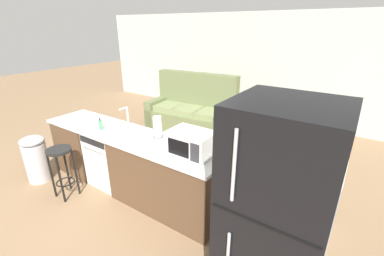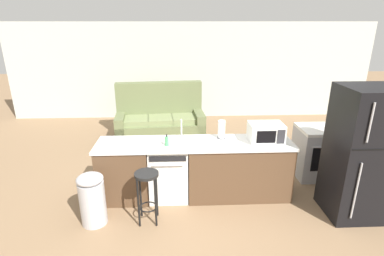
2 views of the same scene
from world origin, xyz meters
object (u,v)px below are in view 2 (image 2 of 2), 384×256
Objects in this scene: dishwasher at (169,172)px; stove_range at (319,152)px; kettle at (337,125)px; bar_stool at (147,187)px; trash_bin at (92,198)px; couch at (160,121)px; paper_towel_roll at (221,130)px; refrigerator at (360,154)px; soap_bottle at (167,141)px; microwave at (266,133)px.

dishwasher is 2.66m from stove_range.
bar_stool is (-3.04, -1.05, -0.45)m from kettle.
couch is at bearing 77.29° from trash_bin.
paper_towel_roll is at bearing -172.33° from kettle.
kettle is at bearing 19.05° from bar_stool.
dishwasher is 1.04m from paper_towel_roll.
bar_stool is (-2.87, -1.17, 0.08)m from stove_range.
refrigerator is 2.48× the size of trash_bin.
refrigerator is 2.89m from bar_stool.
paper_towel_roll is 1.60× the size of soap_bottle.
paper_towel_roll reaches higher than soap_bottle.
trash_bin is at bearing -156.50° from paper_towel_roll.
microwave is at bearing -56.24° from couch.
kettle is 0.28× the size of bar_stool.
dishwasher reaches higher than bar_stool.
couch is at bearing 144.54° from stove_range.
kettle is (1.31, 0.42, -0.05)m from microwave.
bar_stool is (-1.08, -0.79, -0.50)m from paper_towel_roll.
refrigerator is at bearing -25.70° from microwave.
dishwasher is 1.14× the size of trash_bin.
stove_range is 3.19× the size of paper_towel_roll.
microwave is (-1.14, -0.55, 0.59)m from stove_range.
refrigerator reaches higher than dishwasher.
refrigerator is (-0.00, -1.10, 0.47)m from stove_range.
paper_towel_roll is (-1.78, 0.71, 0.12)m from refrigerator.
soap_bottle is at bearing 170.40° from refrigerator.
kettle is 3.79m from couch.
soap_bottle is 0.08× the size of couch.
couch reaches higher than soap_bottle.
soap_bottle is at bearing -96.13° from dishwasher.
dishwasher is at bearing 179.95° from microwave.
couch reaches higher than dishwasher.
kettle reaches higher than soap_bottle.
kettle is (0.17, -0.13, 0.53)m from stove_range.
microwave is 0.24× the size of couch.
dishwasher is 2.70m from refrigerator.
couch reaches higher than stove_range.
dishwasher is 0.46× the size of refrigerator.
refrigerator reaches higher than stove_range.
dishwasher is at bearing -168.09° from stove_range.
trash_bin is (-1.00, -0.63, -0.04)m from dishwasher.
bar_stool is 1.00× the size of trash_bin.
bar_stool is at bearing -157.74° from stove_range.
trash_bin is (-0.74, -0.01, -0.16)m from bar_stool.
dishwasher is at bearing 32.19° from trash_bin.
kettle is at bearing 15.62° from trash_bin.
kettle is at bearing 17.97° from microwave.
paper_towel_roll reaches higher than trash_bin.
microwave reaches higher than stove_range.
bar_stool and trash_bin have the same top height.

